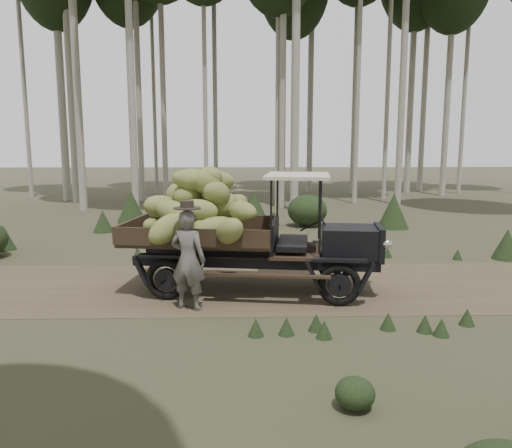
# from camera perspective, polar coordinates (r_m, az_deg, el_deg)

# --- Properties ---
(ground) EXTENTS (120.00, 120.00, 0.00)m
(ground) POSITION_cam_1_polar(r_m,az_deg,el_deg) (11.02, -1.11, -7.15)
(ground) COLOR #473D2B
(ground) RESTS_ON ground
(dirt_track) EXTENTS (70.00, 4.00, 0.01)m
(dirt_track) POSITION_cam_1_polar(r_m,az_deg,el_deg) (11.02, -1.11, -7.13)
(dirt_track) COLOR brown
(dirt_track) RESTS_ON ground
(banana_truck) EXTENTS (5.61, 3.01, 2.72)m
(banana_truck) POSITION_cam_1_polar(r_m,az_deg,el_deg) (10.45, -3.74, 0.94)
(banana_truck) COLOR black
(banana_truck) RESTS_ON ground
(farmer) EXTENTS (0.81, 0.67, 2.06)m
(farmer) POSITION_cam_1_polar(r_m,az_deg,el_deg) (9.40, -7.77, -3.93)
(farmer) COLOR #595651
(farmer) RESTS_ON ground
(undergrowth) EXTENTS (23.02, 19.94, 1.38)m
(undergrowth) POSITION_cam_1_polar(r_m,az_deg,el_deg) (13.51, 1.30, -1.76)
(undergrowth) COLOR #233319
(undergrowth) RESTS_ON ground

